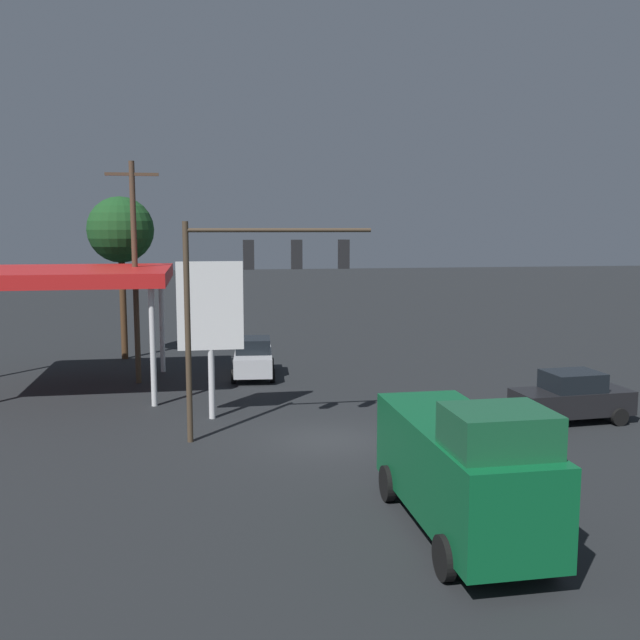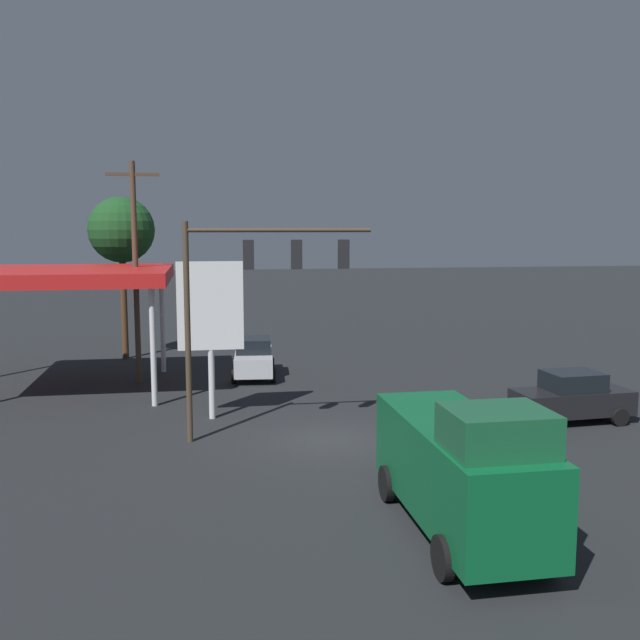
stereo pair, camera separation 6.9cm
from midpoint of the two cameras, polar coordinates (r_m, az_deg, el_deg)
The scene contains 9 objects.
ground_plane at distance 25.09m, azimuth 0.83°, elevation -9.54°, with size 200.00×200.00×0.00m, color black.
traffic_signal_assembly at distance 24.30m, azimuth -5.19°, elevation 3.24°, with size 6.40×0.43×7.52m.
utility_pole at distance 34.22m, azimuth -14.49°, elevation 4.06°, with size 2.40×0.26×10.32m.
gas_station_canopy at distance 33.61m, azimuth -19.79°, elevation 3.26°, with size 9.28×8.32×5.49m.
price_sign at distance 27.26m, azimuth -8.70°, elevation 0.73°, with size 2.49×0.27×6.05m.
sedan_far at distance 35.19m, azimuth -5.27°, elevation -3.02°, with size 2.33×4.53×1.93m.
sedan_waiting at distance 28.67m, azimuth 19.58°, elevation -5.84°, with size 4.52×2.30×1.93m.
delivery_truck at distance 17.56m, azimuth 11.38°, elevation -11.43°, with size 2.63×6.83×3.58m.
street_tree at distance 40.80m, azimuth -15.56°, elevation 6.88°, with size 3.62×3.62×8.99m.
Camera 2 is at (4.22, 23.62, 7.34)m, focal length 40.00 mm.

